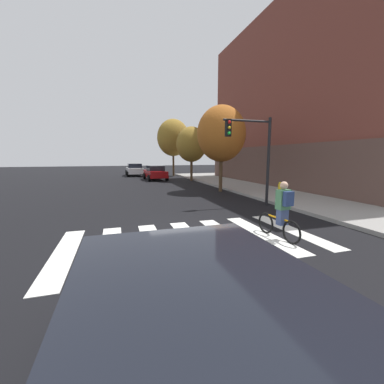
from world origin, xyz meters
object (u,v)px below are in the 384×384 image
sedan_mid (155,173)px  street_tree_near (221,134)px  street_tree_far (173,138)px  traffic_light_near (254,146)px  fire_hydrant (280,189)px  street_tree_mid (191,144)px  sedan_near (193,364)px  sedan_far (135,169)px  cyclist (282,211)px

sedan_mid → street_tree_near: size_ratio=0.75×
street_tree_far → traffic_light_near: bearing=-91.8°
traffic_light_near → street_tree_near: street_tree_near is taller
fire_hydrant → street_tree_near: street_tree_near is taller
street_tree_mid → street_tree_far: bearing=92.6°
sedan_near → fire_hydrant: size_ratio=5.91×
street_tree_near → street_tree_far: 14.34m
sedan_near → street_tree_near: size_ratio=0.80×
sedan_far → fire_hydrant: bearing=-70.8°
sedan_near → fire_hydrant: bearing=50.4°
fire_hydrant → street_tree_far: size_ratio=0.11×
street_tree_mid → cyclist: bearing=-98.8°
street_tree_mid → street_tree_near: bearing=-92.3°
cyclist → street_tree_near: size_ratio=0.30×
traffic_light_near → street_tree_mid: bearing=86.0°
sedan_mid → street_tree_far: (2.98, 4.59, 3.89)m
cyclist → street_tree_mid: bearing=81.2°
cyclist → street_tree_far: (2.38, 23.95, 3.80)m
street_tree_near → street_tree_far: size_ratio=0.83×
sedan_mid → street_tree_near: bearing=-73.0°
traffic_light_near → street_tree_far: bearing=88.2°
cyclist → street_tree_mid: (2.68, 17.38, 2.70)m
street_tree_near → sedan_near: bearing=-114.7°
cyclist → street_tree_near: 10.37m
sedan_mid → sedan_near: bearing=-98.1°
sedan_far → street_tree_mid: 9.90m
street_tree_mid → traffic_light_near: bearing=-94.0°
cyclist → fire_hydrant: (4.55, 6.12, -0.31)m
sedan_mid → traffic_light_near: size_ratio=1.03×
sedan_mid → fire_hydrant: size_ratio=5.54×
sedan_near → fire_hydrant: sedan_near is taller
traffic_light_near → cyclist: bearing=-111.3°
cyclist → street_tree_far: street_tree_far is taller
sedan_near → sedan_mid: (3.37, 23.53, -0.06)m
street_tree_near → traffic_light_near: bearing=-96.7°
traffic_light_near → fire_hydrant: bearing=29.7°
sedan_near → fire_hydrant: (8.52, 10.29, -0.29)m
street_tree_near → cyclist: bearing=-103.8°
sedan_mid → street_tree_mid: bearing=-31.1°
sedan_far → street_tree_mid: (4.89, -8.16, 2.76)m
sedan_far → street_tree_far: bearing=-19.1°
sedan_mid → cyclist: size_ratio=2.53×
traffic_light_near → fire_hydrant: 3.96m
sedan_mid → cyclist: (0.60, -19.36, 0.09)m
sedan_near → street_tree_near: street_tree_near is taller
sedan_mid → sedan_far: bearing=104.6°
sedan_near → sedan_far: bearing=86.6°
sedan_far → sedan_mid: bearing=-75.4°
cyclist → street_tree_far: 24.37m
sedan_far → street_tree_far: size_ratio=0.64×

